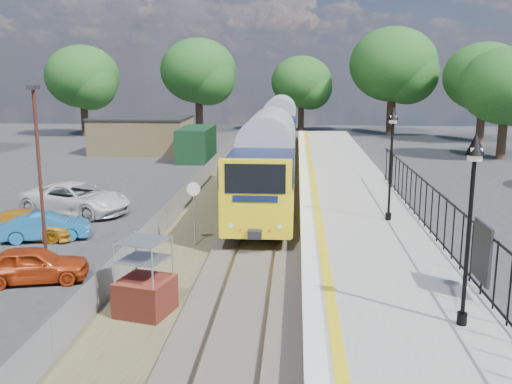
# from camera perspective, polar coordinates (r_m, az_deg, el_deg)

# --- Properties ---
(ground) EXTENTS (120.00, 120.00, 0.00)m
(ground) POSITION_cam_1_polar(r_m,az_deg,el_deg) (18.41, -0.85, -9.91)
(ground) COLOR #2D2D30
(ground) RESTS_ON ground
(track_bed) EXTENTS (5.90, 80.00, 0.29)m
(track_bed) POSITION_cam_1_polar(r_m,az_deg,el_deg) (27.62, -0.12, -2.30)
(track_bed) COLOR #473F38
(track_bed) RESTS_ON ground
(platform) EXTENTS (5.00, 70.00, 0.90)m
(platform) POSITION_cam_1_polar(r_m,az_deg,el_deg) (25.98, 9.96, -2.57)
(platform) COLOR gray
(platform) RESTS_ON ground
(platform_edge) EXTENTS (0.90, 70.00, 0.01)m
(platform_edge) POSITION_cam_1_polar(r_m,az_deg,el_deg) (25.74, 5.42, -1.53)
(platform_edge) COLOR silver
(platform_edge) RESTS_ON platform
(victorian_lamp_south) EXTENTS (0.44, 0.44, 4.60)m
(victorian_lamp_south) POSITION_cam_1_polar(r_m,az_deg,el_deg) (13.88, 20.83, 0.61)
(victorian_lamp_south) COLOR black
(victorian_lamp_south) RESTS_ON platform
(victorian_lamp_north) EXTENTS (0.44, 0.44, 4.60)m
(victorian_lamp_north) POSITION_cam_1_polar(r_m,az_deg,el_deg) (23.49, 13.45, 5.33)
(victorian_lamp_north) COLOR black
(victorian_lamp_north) RESTS_ON platform
(palisade_fence) EXTENTS (0.12, 26.00, 2.00)m
(palisade_fence) POSITION_cam_1_polar(r_m,az_deg,el_deg) (20.54, 18.23, -2.82)
(palisade_fence) COLOR black
(palisade_fence) RESTS_ON platform
(wire_fence) EXTENTS (0.06, 52.00, 1.20)m
(wire_fence) POSITION_cam_1_polar(r_m,az_deg,el_deg) (30.24, -6.86, -0.16)
(wire_fence) COLOR #999EA3
(wire_fence) RESTS_ON ground
(outbuilding) EXTENTS (10.80, 10.10, 3.12)m
(outbuilding) POSITION_cam_1_polar(r_m,az_deg,el_deg) (50.10, -10.33, 5.52)
(outbuilding) COLOR tan
(outbuilding) RESTS_ON ground
(tree_line) EXTENTS (56.80, 43.80, 11.88)m
(tree_line) POSITION_cam_1_polar(r_m,az_deg,el_deg) (59.04, 4.06, 11.54)
(tree_line) COLOR #332319
(tree_line) RESTS_ON ground
(train) EXTENTS (2.82, 40.83, 3.51)m
(train) POSITION_cam_1_polar(r_m,az_deg,el_deg) (41.15, 1.98, 5.53)
(train) COLOR yellow
(train) RESTS_ON ground
(brick_plinth) EXTENTS (1.71, 1.71, 2.27)m
(brick_plinth) POSITION_cam_1_polar(r_m,az_deg,el_deg) (16.66, -11.08, -8.51)
(brick_plinth) COLOR maroon
(brick_plinth) RESTS_ON ground
(speed_sign) EXTENTS (0.53, 0.10, 2.64)m
(speed_sign) POSITION_cam_1_polar(r_m,az_deg,el_deg) (22.52, -6.22, -1.19)
(speed_sign) COLOR #999EA3
(speed_sign) RESTS_ON ground
(carpark_lamp) EXTENTS (0.25, 0.50, 6.43)m
(carpark_lamp) POSITION_cam_1_polar(r_m,az_deg,el_deg) (20.77, -20.86, 2.41)
(carpark_lamp) COLOR #431D16
(carpark_lamp) RESTS_ON ground
(car_red) EXTENTS (3.80, 2.24, 1.21)m
(car_red) POSITION_cam_1_polar(r_m,az_deg,el_deg) (20.39, -21.39, -6.76)
(car_red) COLOR #A7330F
(car_red) RESTS_ON ground
(car_blue) EXTENTS (3.77, 2.23, 1.17)m
(car_blue) POSITION_cam_1_polar(r_m,az_deg,el_deg) (25.27, -20.33, -3.23)
(car_blue) COLOR #1B62A2
(car_blue) RESTS_ON ground
(car_yellow) EXTENTS (4.16, 1.82, 1.19)m
(car_yellow) POSITION_cam_1_polar(r_m,az_deg,el_deg) (25.74, -21.68, -3.04)
(car_yellow) COLOR orange
(car_yellow) RESTS_ON ground
(car_white) EXTENTS (6.02, 4.13, 1.53)m
(car_white) POSITION_cam_1_polar(r_m,az_deg,el_deg) (29.41, -17.54, -0.64)
(car_white) COLOR silver
(car_white) RESTS_ON ground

